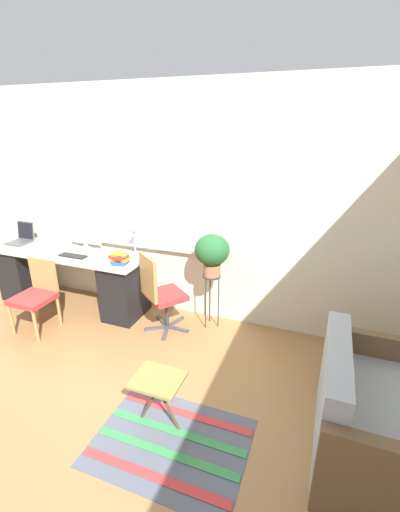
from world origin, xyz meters
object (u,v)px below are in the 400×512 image
desk_lamp (134,234)px  couch_loveseat (374,419)px  monitor (85,233)px  office_chair_swivel (160,293)px  keyboard (73,256)px  plant_stand (212,284)px  folding_stool (158,383)px  desk_chair_wooden (36,294)px  laptop (21,238)px  mouse (90,258)px  potted_plant (212,252)px  book_stack (120,258)px

desk_lamp → couch_loveseat: size_ratio=0.32×
monitor → office_chair_swivel: size_ratio=0.49×
keyboard → plant_stand: size_ratio=0.55×
keyboard → office_chair_swivel: (1.19, -0.03, -0.27)m
folding_stool → desk_chair_wooden: bearing=158.6°
office_chair_swivel → couch_loveseat: (2.13, -0.89, -0.19)m
keyboard → folding_stool: (1.78, -1.25, -0.35)m
keyboard → plant_stand: keyboard is taller
laptop → folding_stool: (2.80, -1.44, -0.40)m
couch_loveseat → folding_stool: (-1.54, -0.33, 0.11)m
desk_lamp → desk_chair_wooden: size_ratio=0.46×
keyboard → mouse: size_ratio=6.00×
desk_chair_wooden → potted_plant: size_ratio=1.72×
monitor → folding_stool: bearing=-40.3°
desk_chair_wooden → office_chair_swivel: office_chair_swivel is taller
keyboard → desk_lamp: 0.81m
monitor → keyboard: monitor is taller
keyboard → folding_stool: keyboard is taller
desk_chair_wooden → plant_stand: desk_chair_wooden is taller
laptop → folding_stool: bearing=-27.2°
desk_chair_wooden → plant_stand: bearing=22.1°
desk_chair_wooden → folding_stool: desk_chair_wooden is taller
plant_stand → folding_stool: bearing=-86.7°
monitor → potted_plant: 1.73m
folding_stool → keyboard: bearing=145.1°
monitor → couch_loveseat: (3.35, -1.22, -0.66)m
monitor → desk_lamp: bearing=-1.3°
folding_stool → plant_stand: bearing=93.3°
folding_stool → office_chair_swivel: bearing=116.2°
laptop → office_chair_swivel: 2.24m
laptop → office_chair_swivel: size_ratio=0.31×
desk_lamp → monitor: bearing=178.7°
mouse → book_stack: bearing=1.7°
plant_stand → mouse: bearing=-169.3°
book_stack → office_chair_swivel: 0.62m
book_stack → potted_plant: bearing=14.1°
office_chair_swivel → plant_stand: 0.59m
keyboard → folding_stool: bearing=-34.9°
office_chair_swivel → folding_stool: (0.60, -1.21, -0.09)m
desk_lamp → couch_loveseat: 2.97m
plant_stand → potted_plant: potted_plant is taller
mouse → potted_plant: potted_plant is taller
plant_stand → folding_stool: 1.52m
desk_lamp → plant_stand: (0.99, -0.01, -0.49)m
monitor → potted_plant: size_ratio=0.96×
laptop → desk_chair_wooden: laptop is taller
book_stack → plant_stand: book_stack is taller
laptop → keyboard: 1.04m
desk_chair_wooden → monitor: bearing=80.7°
keyboard → potted_plant: bearing=9.0°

